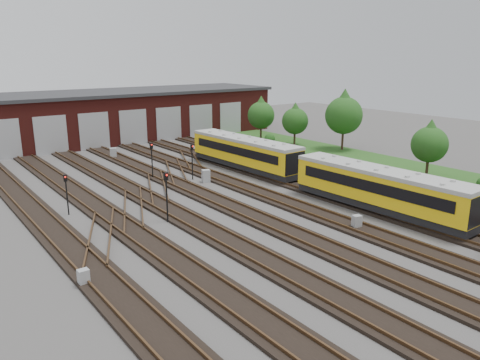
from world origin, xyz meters
TOP-DOWN VIEW (x-y plane):
  - ground at (0.00, 0.00)m, footprint 120.00×120.00m
  - track_network at (-0.17, 0.59)m, footprint 30.40×70.00m
  - maintenance_shed at (-0.01, 39.97)m, footprint 51.00×12.50m
  - grass_verge at (19.00, 10.00)m, footprint 8.00×55.00m
  - metro_train at (6.00, -1.05)m, footprint 2.99×45.97m
  - signal_mast_0 at (-12.12, 11.82)m, footprint 0.27×0.25m
  - signal_mast_1 at (-7.20, 6.24)m, footprint 0.29×0.27m
  - signal_mast_2 at (-2.78, 17.29)m, footprint 0.27×0.26m
  - signal_mast_3 at (-0.00, 14.85)m, footprint 0.29×0.28m
  - relay_cabinet_0 at (-14.86, 0.62)m, footprint 0.53×0.45m
  - relay_cabinet_1 at (-2.24, 27.88)m, footprint 0.85×0.79m
  - relay_cabinet_2 at (2.07, -2.30)m, footprint 0.67×0.60m
  - relay_cabinet_3 at (0.49, 13.37)m, footprint 0.82×0.74m
  - relay_cabinet_4 at (10.76, 13.08)m, footprint 0.67×0.58m
  - tree_0 at (17.77, 26.77)m, footprint 3.55×3.55m
  - tree_1 at (18.85, 21.43)m, footprint 3.26×3.26m
  - tree_2 at (21.47, 15.95)m, footprint 4.37×4.37m
  - tree_3 at (17.77, 2.52)m, footprint 3.28×3.28m
  - bush_1 at (17.56, 24.69)m, footprint 1.40×1.40m
  - bush_2 at (18.42, 34.83)m, footprint 1.36×1.36m

SIDE VIEW (x-z plane):
  - ground at x=0.00m, z-range 0.00..0.00m
  - grass_verge at x=19.00m, z-range 0.00..0.05m
  - track_network at x=-0.17m, z-range -0.06..0.27m
  - relay_cabinet_0 at x=-14.86m, z-range 0.00..0.87m
  - relay_cabinet_2 at x=2.07m, z-range 0.00..0.93m
  - relay_cabinet_4 at x=10.76m, z-range 0.00..1.02m
  - relay_cabinet_3 at x=0.49m, z-range 0.00..1.13m
  - relay_cabinet_1 at x=-2.24m, z-range 0.00..1.14m
  - bush_2 at x=18.42m, z-range 0.00..1.36m
  - bush_1 at x=17.56m, z-range 0.00..1.40m
  - metro_train at x=6.00m, z-range 0.37..3.24m
  - signal_mast_0 at x=-12.12m, z-range 0.42..3.36m
  - signal_mast_3 at x=0.00m, z-range 0.45..3.69m
  - signal_mast_2 at x=-2.78m, z-range 0.47..3.82m
  - signal_mast_1 at x=-7.20m, z-range 0.48..3.96m
  - maintenance_shed at x=-0.01m, z-range 0.03..6.38m
  - tree_1 at x=18.85m, z-range 0.77..6.17m
  - tree_3 at x=17.77m, z-range 0.77..6.22m
  - tree_0 at x=17.77m, z-range 0.84..6.71m
  - tree_2 at x=21.47m, z-range 1.03..8.28m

